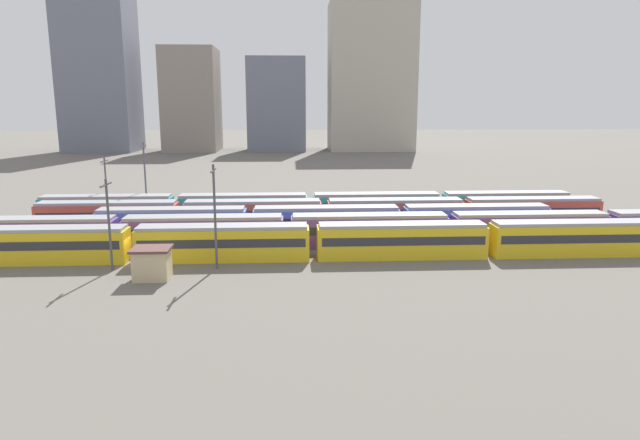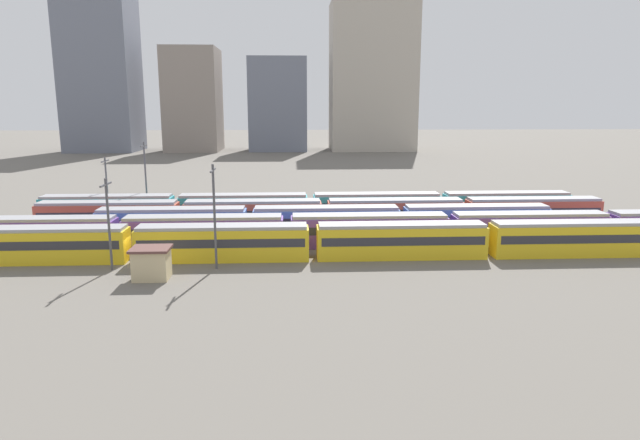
# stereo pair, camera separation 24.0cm
# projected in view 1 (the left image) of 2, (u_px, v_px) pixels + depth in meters

# --- Properties ---
(ground_plane) EXTENTS (600.00, 600.00, 0.00)m
(ground_plane) POSITION_uv_depth(u_px,v_px,m) (155.00, 238.00, 69.09)
(ground_plane) COLOR #666059
(train_track_0) EXTENTS (74.70, 3.06, 3.75)m
(train_track_0) POSITION_uv_depth(u_px,v_px,m) (313.00, 241.00, 59.55)
(train_track_0) COLOR yellow
(train_track_0) RESTS_ON ground_plane
(train_track_1) EXTENTS (112.50, 3.06, 3.75)m
(train_track_1) POSITION_uv_depth(u_px,v_px,m) (450.00, 229.00, 65.49)
(train_track_1) COLOR #6B429E
(train_track_1) RESTS_ON ground_plane
(train_track_2) EXTENTS (55.80, 3.06, 3.75)m
(train_track_2) POSITION_uv_depth(u_px,v_px,m) (326.00, 221.00, 69.83)
(train_track_2) COLOR #4C70BC
(train_track_2) RESTS_ON ground_plane
(train_track_3) EXTENTS (74.70, 3.06, 3.75)m
(train_track_3) POSITION_uv_depth(u_px,v_px,m) (324.00, 213.00, 74.92)
(train_track_3) COLOR #BC4C38
(train_track_3) RESTS_ON ground_plane
(train_track_4) EXTENTS (74.70, 3.06, 3.75)m
(train_track_4) POSITION_uv_depth(u_px,v_px,m) (310.00, 206.00, 79.92)
(train_track_4) COLOR teal
(train_track_4) RESTS_ON ground_plane
(catenary_pole_0) EXTENTS (0.24, 3.20, 10.47)m
(catenary_pole_0) POSITION_uv_depth(u_px,v_px,m) (215.00, 212.00, 55.09)
(catenary_pole_0) COLOR #4C4C51
(catenary_pole_0) RESTS_ON ground_plane
(catenary_pole_1) EXTENTS (0.24, 3.20, 8.79)m
(catenary_pole_1) POSITION_uv_depth(u_px,v_px,m) (106.00, 184.00, 80.75)
(catenary_pole_1) COLOR #4C4C51
(catenary_pole_1) RESTS_ON ground_plane
(catenary_pole_2) EXTENTS (0.24, 3.20, 9.15)m
(catenary_pole_2) POSITION_uv_depth(u_px,v_px,m) (109.00, 220.00, 54.68)
(catenary_pole_2) COLOR #4C4C51
(catenary_pole_2) RESTS_ON ground_plane
(catenary_pole_3) EXTENTS (0.24, 3.20, 10.89)m
(catenary_pole_3) POSITION_uv_depth(u_px,v_px,m) (145.00, 176.00, 81.05)
(catenary_pole_3) COLOR #4C4C51
(catenary_pole_3) RESTS_ON ground_plane
(signal_hut) EXTENTS (3.60, 3.00, 3.04)m
(signal_hut) POSITION_uv_depth(u_px,v_px,m) (152.00, 263.00, 52.57)
(signal_hut) COLOR #C6B284
(signal_hut) RESTS_ON ground_plane
(distant_building_0) EXTENTS (23.20, 21.34, 53.90)m
(distant_building_0) POSITION_uv_depth(u_px,v_px,m) (99.00, 72.00, 193.21)
(distant_building_0) COLOR slate
(distant_building_0) RESTS_ON ground_plane
(distant_building_1) EXTENTS (18.22, 21.83, 35.23)m
(distant_building_1) POSITION_uv_depth(u_px,v_px,m) (192.00, 100.00, 196.73)
(distant_building_1) COLOR gray
(distant_building_1) RESTS_ON ground_plane
(distant_building_2) EXTENTS (20.07, 18.19, 32.07)m
(distant_building_2) POSITION_uv_depth(u_px,v_px,m) (277.00, 105.00, 198.62)
(distant_building_2) COLOR slate
(distant_building_2) RESTS_ON ground_plane
(distant_building_3) EXTENTS (29.36, 20.87, 50.97)m
(distant_building_3) POSITION_uv_depth(u_px,v_px,m) (371.00, 77.00, 198.48)
(distant_building_3) COLOR #B2A899
(distant_building_3) RESTS_ON ground_plane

